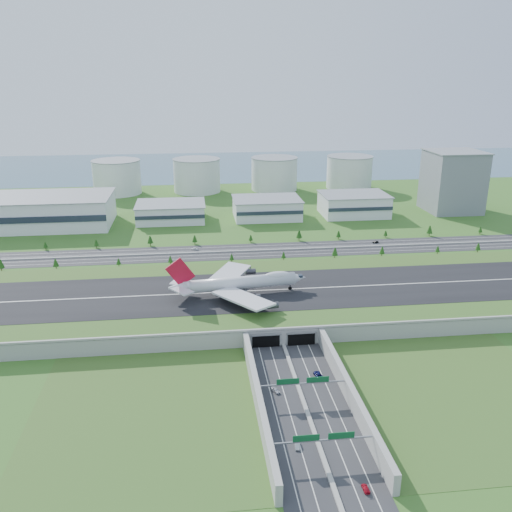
{
  "coord_description": "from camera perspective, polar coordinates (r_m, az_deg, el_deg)",
  "views": [
    {
      "loc": [
        -40.34,
        -277.57,
        123.62
      ],
      "look_at": [
        -3.1,
        35.0,
        16.68
      ],
      "focal_mm": 38.0,
      "sensor_mm": 36.0,
      "label": 1
    }
  ],
  "objects": [
    {
      "name": "sign_gantry_far",
      "position": [
        192.36,
        7.13,
        -18.74
      ],
      "size": [
        38.7,
        0.7,
        9.8
      ],
      "color": "gray",
      "rests_on": "ground"
    },
    {
      "name": "hangar_mid_b",
      "position": [
        485.94,
        1.13,
        5.06
      ],
      "size": [
        58.0,
        42.0,
        17.0
      ],
      "primitive_type": "cube",
      "color": "silver",
      "rests_on": "ground"
    },
    {
      "name": "fuel_tank_c",
      "position": [
        603.87,
        1.94,
        8.63
      ],
      "size": [
        50.0,
        50.0,
        35.0
      ],
      "primitive_type": "cylinder",
      "color": "silver",
      "rests_on": "ground"
    },
    {
      "name": "hangar_mid_a",
      "position": [
        482.17,
        -8.96,
        4.6
      ],
      "size": [
        58.0,
        42.0,
        15.0
      ],
      "primitive_type": "cube",
      "color": "silver",
      "rests_on": "ground"
    },
    {
      "name": "car_0",
      "position": [
        227.23,
        2.08,
        -13.93
      ],
      "size": [
        3.65,
        5.04,
        1.59
      ],
      "primitive_type": "imported",
      "rotation": [
        0.0,
        0.0,
        0.43
      ],
      "color": "silver",
      "rests_on": "ground"
    },
    {
      "name": "hangar_mid_c",
      "position": [
        502.76,
        10.24,
        5.34
      ],
      "size": [
        58.0,
        42.0,
        19.0
      ],
      "primitive_type": "cube",
      "color": "silver",
      "rests_on": "ground"
    },
    {
      "name": "car_1",
      "position": [
        199.7,
        4.34,
        -19.22
      ],
      "size": [
        2.17,
        4.82,
        1.54
      ],
      "primitive_type": "imported",
      "rotation": [
        0.0,
        0.0,
        -0.12
      ],
      "color": "silver",
      "rests_on": "ground"
    },
    {
      "name": "boeing_747",
      "position": [
        295.75,
        -1.81,
        -2.84
      ],
      "size": [
        77.62,
        73.0,
        24.03
      ],
      "rotation": [
        0.0,
        0.0,
        0.11
      ],
      "color": "silver",
      "rests_on": "airfield_deck"
    },
    {
      "name": "underpass_road",
      "position": [
        218.65,
        5.15,
        -14.67
      ],
      "size": [
        38.8,
        120.4,
        8.0
      ],
      "color": "#28282B",
      "rests_on": "ground"
    },
    {
      "name": "tree_row",
      "position": [
        395.46,
        1.07,
        1.23
      ],
      "size": [
        500.92,
        48.65,
        8.34
      ],
      "color": "#3D2819",
      "rests_on": "ground"
    },
    {
      "name": "office_tower",
      "position": [
        538.81,
        20.0,
        7.37
      ],
      "size": [
        46.0,
        46.0,
        55.0
      ],
      "primitive_type": "cube",
      "color": "slate",
      "rests_on": "ground"
    },
    {
      "name": "car_3",
      "position": [
        186.63,
        11.47,
        -22.85
      ],
      "size": [
        1.97,
        4.59,
        1.32
      ],
      "primitive_type": "imported",
      "rotation": [
        0.0,
        0.0,
        3.17
      ],
      "color": "#AC0F21",
      "rests_on": "ground"
    },
    {
      "name": "fuel_tank_d",
      "position": [
        622.29,
        9.79,
        8.68
      ],
      "size": [
        50.0,
        50.0,
        35.0
      ],
      "primitive_type": "cylinder",
      "color": "silver",
      "rests_on": "ground"
    },
    {
      "name": "fuel_tank_a",
      "position": [
        602.36,
        -14.43,
        8.03
      ],
      "size": [
        50.0,
        50.0,
        35.0
      ],
      "primitive_type": "cylinder",
      "color": "silver",
      "rests_on": "ground"
    },
    {
      "name": "hangar_west",
      "position": [
        493.08,
        -21.91,
        4.37
      ],
      "size": [
        120.0,
        60.0,
        25.0
      ],
      "primitive_type": "cube",
      "color": "silver",
      "rests_on": "ground"
    },
    {
      "name": "fuel_tank_b",
      "position": [
        597.1,
        -6.24,
        8.42
      ],
      "size": [
        50.0,
        50.0,
        35.0
      ],
      "primitive_type": "cylinder",
      "color": "silver",
      "rests_on": "ground"
    },
    {
      "name": "north_expressway",
      "position": [
        394.59,
        -0.58,
        0.51
      ],
      "size": [
        560.0,
        36.0,
        0.12
      ],
      "primitive_type": "cube",
      "color": "#28282B",
      "rests_on": "ground"
    },
    {
      "name": "car_7",
      "position": [
        399.86,
        -6.52,
        0.77
      ],
      "size": [
        5.94,
        4.19,
        1.6
      ],
      "primitive_type": "imported",
      "rotation": [
        0.0,
        0.0,
        -1.97
      ],
      "color": "white",
      "rests_on": "ground"
    },
    {
      "name": "bay_water",
      "position": [
        768.64,
        -3.75,
        9.47
      ],
      "size": [
        1200.0,
        260.0,
        0.06
      ],
      "primitive_type": "cube",
      "color": "#3C5F73",
      "rests_on": "ground"
    },
    {
      "name": "sign_gantry_near",
      "position": [
        220.35,
        4.94,
        -13.28
      ],
      "size": [
        38.7,
        0.7,
        9.8
      ],
      "color": "gray",
      "rests_on": "ground"
    },
    {
      "name": "car_2",
      "position": [
        238.74,
        6.56,
        -12.28
      ],
      "size": [
        3.64,
        6.51,
        1.72
      ],
      "primitive_type": "imported",
      "rotation": [
        0.0,
        0.0,
        3.27
      ],
      "color": "#0E1146",
      "rests_on": "ground"
    },
    {
      "name": "ground",
      "position": [
        306.52,
        1.35,
        -5.03
      ],
      "size": [
        1200.0,
        1200.0,
        0.0
      ],
      "primitive_type": "plane",
      "color": "#235A1C",
      "rests_on": "ground"
    },
    {
      "name": "airfield_deck",
      "position": [
        304.8,
        1.36,
        -4.32
      ],
      "size": [
        520.0,
        100.0,
        9.2
      ],
      "color": "gray",
      "rests_on": "ground"
    },
    {
      "name": "car_5",
      "position": [
        423.11,
        12.47,
        1.45
      ],
      "size": [
        4.92,
        2.43,
        1.55
      ],
      "primitive_type": "imported",
      "rotation": [
        0.0,
        0.0,
        -1.4
      ],
      "color": "black",
      "rests_on": "ground"
    }
  ]
}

